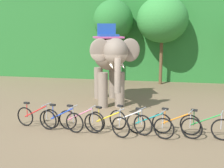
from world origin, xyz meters
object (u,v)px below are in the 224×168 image
tree_center_left (162,20)px  bike_blue (62,120)px  bike_red (36,117)px  elephant (109,58)px  bike_orange (176,125)px  bike_white (130,122)px  bike_teal (149,125)px  bike_pink (80,121)px  tree_far_left (113,21)px  bike_green (206,126)px  bike_yellow (108,123)px

tree_center_left → bike_blue: bearing=-107.9°
tree_center_left → bike_red: tree_center_left is taller
elephant → bike_orange: size_ratio=2.57×
bike_white → bike_teal: 0.71m
bike_blue → bike_pink: 0.64m
tree_far_left → tree_center_left: tree_center_left is taller
bike_pink → bike_red: bearing=178.5°
tree_far_left → bike_teal: bearing=-72.0°
bike_blue → elephant: bearing=77.6°
tree_far_left → bike_green: 11.05m
bike_pink → bike_orange: bearing=3.3°
elephant → bike_orange: elephant is taller
bike_white → bike_teal: same height
bike_yellow → bike_white: 0.76m
bike_red → bike_teal: same height
bike_pink → elephant: bearing=86.7°
tree_far_left → bike_white: size_ratio=3.42×
bike_teal → bike_orange: same height
bike_red → bike_green: bearing=1.8°
bike_white → bike_teal: size_ratio=0.98×
bike_red → bike_white: same height
tree_far_left → elephant: bearing=-80.7°
elephant → bike_yellow: elephant is taller
elephant → bike_orange: (3.01, -3.66, -1.82)m
bike_yellow → bike_green: size_ratio=0.95×
bike_orange → tree_far_left: bearing=113.0°
elephant → bike_pink: bearing=-93.3°
bike_teal → bike_green: (1.81, 0.22, 0.00)m
bike_red → bike_yellow: same height
bike_red → bike_pink: (1.66, -0.04, 0.00)m
tree_far_left → bike_red: (-0.96, -9.40, -3.70)m
bike_yellow → bike_green: same height
bike_red → bike_yellow: size_ratio=1.07×
bike_green → bike_red: bearing=-178.2°
tree_far_left → bike_yellow: 10.37m
tree_center_left → bike_pink: bearing=-104.4°
bike_yellow → bike_green: 3.18m
tree_far_left → bike_teal: size_ratio=3.34×
tree_center_left → tree_far_left: bearing=-179.1°
tree_center_left → bike_red: size_ratio=3.32×
bike_red → bike_white: size_ratio=1.06×
bike_teal → bike_orange: 0.88m
elephant → bike_pink: 4.26m
tree_far_left → bike_teal: (3.06, -9.43, -3.70)m
bike_yellow → bike_green: (3.17, 0.33, 0.00)m
bike_red → bike_teal: bearing=-0.5°
tree_far_left → bike_pink: 10.16m
bike_red → bike_blue: bearing=-5.0°
tree_far_left → bike_white: (2.39, -9.21, -3.70)m
tree_center_left → bike_pink: tree_center_left is taller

